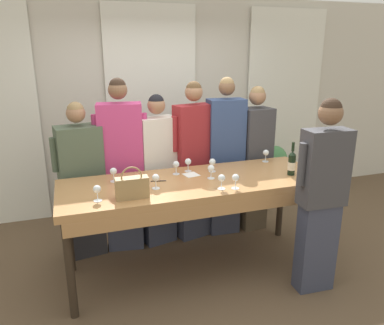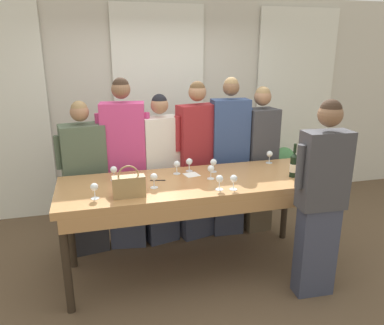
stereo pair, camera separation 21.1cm
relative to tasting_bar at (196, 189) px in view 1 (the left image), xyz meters
The scene contains 27 objects.
ground_plane 0.87m from the tasting_bar, 90.00° to the left, with size 18.00×18.00×0.00m, color brown.
wall_back 1.92m from the tasting_bar, 90.00° to the left, with size 12.00×0.06×2.80m.
curtain_panel_center 1.84m from the tasting_bar, 90.00° to the left, with size 1.20×0.03×2.69m.
curtain_panel_right 2.73m from the tasting_bar, 41.49° to the left, with size 1.20×0.03×2.69m.
tasting_bar is the anchor object (origin of this frame).
wine_bottle 0.98m from the tasting_bar, ahead, with size 0.07×0.07×0.33m.
handbag 0.70m from the tasting_bar, 160.24° to the right, with size 0.27×0.10×0.28m.
wine_glass_front_left 0.35m from the tasting_bar, 85.88° to the left, with size 0.07×0.07×0.14m.
wine_glass_front_mid 0.45m from the tasting_bar, 169.16° to the right, with size 0.07×0.07×0.14m.
wine_glass_front_right 0.24m from the tasting_bar, ahead, with size 0.07×0.07×0.14m.
wine_glass_center_left 0.36m from the tasting_bar, 61.30° to the right, with size 0.07×0.07×0.14m.
wine_glass_center_mid 0.38m from the tasting_bar, 40.37° to the left, with size 0.07×0.07×0.14m.
wine_glass_center_right 1.01m from the tasting_bar, 20.48° to the left, with size 0.07×0.07×0.14m.
wine_glass_back_left 0.33m from the tasting_bar, 115.55° to the left, with size 0.07×0.07×0.14m.
wine_glass_back_mid 0.79m from the tasting_bar, 162.74° to the left, with size 0.07×0.07×0.14m.
wine_glass_back_right 0.44m from the tasting_bar, 48.05° to the right, with size 0.07×0.07×0.14m.
wine_glass_near_host 0.95m from the tasting_bar, 167.69° to the right, with size 0.07×0.07×0.14m.
napkin 0.20m from the tasting_bar, 85.31° to the left, with size 0.16×0.16×0.00m.
pen 0.36m from the tasting_bar, 163.49° to the left, with size 0.14×0.04×0.01m.
guest_olive_jacket 1.22m from the tasting_bar, 145.94° to the left, with size 0.55×0.34×1.65m.
guest_pink_top 0.91m from the tasting_bar, 130.82° to the left, with size 0.57×0.30×1.87m.
guest_cream_sweater 0.71m from the tasting_bar, 106.33° to the left, with size 0.53×0.31×1.69m.
guest_striped_shirt 0.72m from the tasting_bar, 72.72° to the left, with size 0.55×0.30×1.82m.
guest_navy_coat 0.91m from the tasting_bar, 48.94° to the left, with size 0.53×0.25×1.85m.
guest_beige_cap 1.19m from the tasting_bar, 34.99° to the left, with size 0.47×0.31×1.74m.
host_pouring 1.13m from the tasting_bar, 33.46° to the right, with size 0.51×0.22×1.76m.
potted_plant 2.28m from the tasting_bar, 39.86° to the left, with size 0.38×0.38×0.79m.
Camera 1 is at (-1.08, -3.15, 2.15)m, focal length 35.00 mm.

